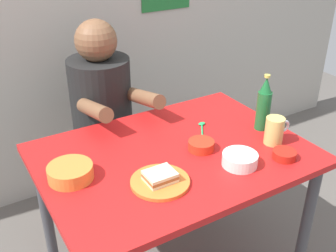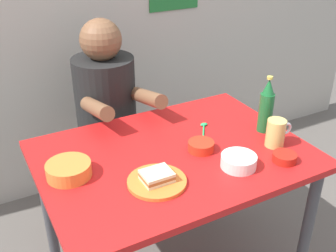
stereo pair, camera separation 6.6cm
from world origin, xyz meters
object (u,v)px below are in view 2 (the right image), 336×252
at_px(stool, 111,162).
at_px(sandwich, 157,176).
at_px(plate_orange, 157,182).
at_px(rice_bowl_white, 239,161).
at_px(person_seated, 106,96).
at_px(beer_bottle, 266,107).
at_px(beer_mug, 276,133).
at_px(dining_table, 174,171).

distance_m(stool, sandwich, 0.90).
height_order(plate_orange, rice_bowl_white, rice_bowl_white).
bearing_deg(stool, person_seated, -90.00).
bearing_deg(sandwich, stool, 83.15).
bearing_deg(beer_bottle, beer_mug, -110.06).
distance_m(stool, person_seated, 0.42).
xyz_separation_m(stool, rice_bowl_white, (0.23, -0.84, 0.42)).
relative_size(dining_table, plate_orange, 5.00).
bearing_deg(plate_orange, person_seated, 83.05).
relative_size(beer_mug, rice_bowl_white, 0.90).
xyz_separation_m(person_seated, plate_orange, (-0.09, -0.78, -0.02)).
distance_m(plate_orange, beer_bottle, 0.64).
relative_size(person_seated, beer_bottle, 2.75).
bearing_deg(plate_orange, stool, 83.15).
bearing_deg(rice_bowl_white, sandwich, 170.68).
bearing_deg(beer_bottle, stool, 128.14).
bearing_deg(dining_table, beer_mug, -20.76).
xyz_separation_m(stool, beer_mug, (0.47, -0.78, 0.45)).
distance_m(beer_mug, beer_bottle, 0.15).
relative_size(person_seated, plate_orange, 3.27).
bearing_deg(dining_table, beer_bottle, -3.59).
relative_size(dining_table, stool, 2.44).
relative_size(stool, plate_orange, 2.05).
bearing_deg(beer_bottle, sandwich, -167.95).
distance_m(stool, beer_mug, 1.02).
distance_m(plate_orange, beer_mug, 0.57).
height_order(person_seated, beer_bottle, person_seated).
height_order(beer_mug, beer_bottle, beer_bottle).
bearing_deg(sandwich, plate_orange, -135.00).
bearing_deg(beer_bottle, rice_bowl_white, -146.79).
distance_m(beer_mug, rice_bowl_white, 0.25).
bearing_deg(rice_bowl_white, beer_mug, 14.00).
xyz_separation_m(person_seated, beer_bottle, (0.52, -0.65, 0.09)).
distance_m(person_seated, sandwich, 0.78).
height_order(dining_table, beer_bottle, beer_bottle).
bearing_deg(rice_bowl_white, plate_orange, 170.68).
height_order(stool, person_seated, person_seated).
bearing_deg(sandwich, beer_mug, 0.48).
bearing_deg(beer_mug, beer_bottle, 69.94).
bearing_deg(stool, beer_mug, -59.01).
xyz_separation_m(person_seated, beer_mug, (0.47, -0.77, 0.03)).
relative_size(dining_table, beer_bottle, 4.20).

